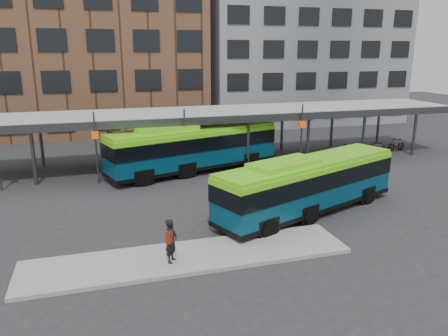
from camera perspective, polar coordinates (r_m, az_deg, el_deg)
ground at (r=23.43m, az=7.18°, el=-6.76°), size 120.00×120.00×0.00m
boarding_island at (r=19.22m, az=-4.58°, el=-11.51°), size 14.00×3.00×0.18m
canopy at (r=34.23m, az=-1.41°, el=7.09°), size 40.00×6.53×4.80m
building_brick at (r=51.89m, az=-18.62°, el=16.93°), size 26.00×14.00×22.00m
building_grey at (r=57.55m, az=9.44°, el=16.24°), size 24.00×14.00×20.00m
bus_front at (r=24.17m, az=10.95°, el=-1.99°), size 11.86×6.62×3.24m
bus_rear at (r=31.98m, az=-4.04°, el=2.76°), size 13.21×6.35×3.57m
pedestrian at (r=18.31m, az=-6.91°, el=-9.37°), size 0.73×0.82×1.88m
bike_rack at (r=39.68m, az=17.96°, el=2.45°), size 7.49×1.47×1.08m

